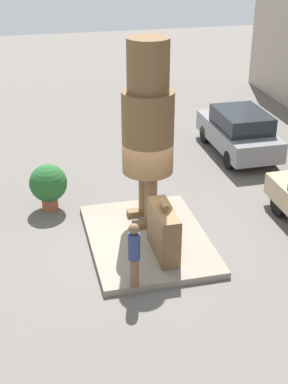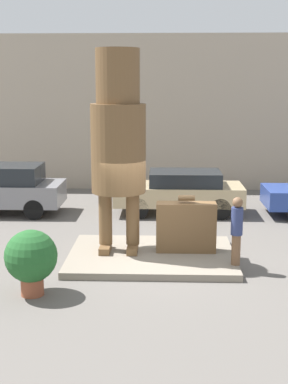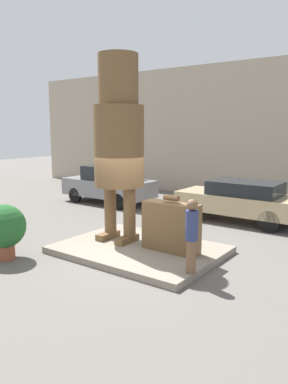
{
  "view_description": "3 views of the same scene",
  "coord_description": "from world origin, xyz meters",
  "px_view_note": "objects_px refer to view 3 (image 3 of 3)",
  "views": [
    {
      "loc": [
        11.71,
        -2.92,
        7.64
      ],
      "look_at": [
        0.34,
        -0.18,
        1.68
      ],
      "focal_mm": 50.0,
      "sensor_mm": 36.0,
      "label": 1
    },
    {
      "loc": [
        0.27,
        -12.82,
        4.39
      ],
      "look_at": [
        -0.18,
        -0.2,
        1.77
      ],
      "focal_mm": 50.0,
      "sensor_mm": 36.0,
      "label": 2
    },
    {
      "loc": [
        5.69,
        -7.61,
        3.25
      ],
      "look_at": [
        0.28,
        -0.18,
        1.69
      ],
      "focal_mm": 35.0,
      "sensor_mm": 36.0,
      "label": 3
    }
  ],
  "objects_px": {
    "statue_figure": "(119,134)",
    "parked_car_tan": "(240,200)",
    "tourist": "(192,233)",
    "planter_pot": "(4,228)",
    "giant_suitcase": "(171,227)",
    "parked_car_grey": "(110,184)"
  },
  "relations": [
    {
      "from": "planter_pot",
      "to": "giant_suitcase",
      "type": "bearing_deg",
      "value": 37.67
    },
    {
      "from": "parked_car_tan",
      "to": "tourist",
      "type": "bearing_deg",
      "value": 101.52
    },
    {
      "from": "parked_car_grey",
      "to": "parked_car_tan",
      "type": "bearing_deg",
      "value": -178.66
    },
    {
      "from": "giant_suitcase",
      "to": "planter_pot",
      "type": "height_order",
      "value": "giant_suitcase"
    },
    {
      "from": "statue_figure",
      "to": "tourist",
      "type": "distance_m",
      "value": 3.62
    },
    {
      "from": "tourist",
      "to": "parked_car_grey",
      "type": "distance_m",
      "value": 8.95
    },
    {
      "from": "giant_suitcase",
      "to": "parked_car_grey",
      "type": "distance_m",
      "value": 7.44
    },
    {
      "from": "statue_figure",
      "to": "giant_suitcase",
      "type": "xyz_separation_m",
      "value": [
        1.69,
        -0.01,
        -2.29
      ]
    },
    {
      "from": "giant_suitcase",
      "to": "planter_pot",
      "type": "relative_size",
      "value": 1.07
    },
    {
      "from": "statue_figure",
      "to": "giant_suitcase",
      "type": "distance_m",
      "value": 2.85
    },
    {
      "from": "statue_figure",
      "to": "parked_car_grey",
      "type": "distance_m",
      "value": 6.56
    },
    {
      "from": "statue_figure",
      "to": "parked_car_tan",
      "type": "xyz_separation_m",
      "value": [
        1.68,
        4.59,
        -2.3
      ]
    },
    {
      "from": "statue_figure",
      "to": "parked_car_tan",
      "type": "relative_size",
      "value": 1.16
    },
    {
      "from": "statue_figure",
      "to": "giant_suitcase",
      "type": "relative_size",
      "value": 3.34
    },
    {
      "from": "tourist",
      "to": "planter_pot",
      "type": "xyz_separation_m",
      "value": [
        -4.44,
        -1.56,
        -0.25
      ]
    },
    {
      "from": "tourist",
      "to": "planter_pot",
      "type": "relative_size",
      "value": 1.16
    },
    {
      "from": "statue_figure",
      "to": "tourist",
      "type": "bearing_deg",
      "value": -19.64
    },
    {
      "from": "giant_suitcase",
      "to": "tourist",
      "type": "relative_size",
      "value": 0.92
    },
    {
      "from": "tourist",
      "to": "parked_car_tan",
      "type": "xyz_separation_m",
      "value": [
        -1.14,
        5.59,
        -0.27
      ]
    },
    {
      "from": "planter_pot",
      "to": "statue_figure",
      "type": "bearing_deg",
      "value": 57.76
    },
    {
      "from": "giant_suitcase",
      "to": "tourist",
      "type": "distance_m",
      "value": 1.52
    },
    {
      "from": "tourist",
      "to": "parked_car_grey",
      "type": "xyz_separation_m",
      "value": [
        -7.09,
        5.45,
        -0.2
      ]
    }
  ]
}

